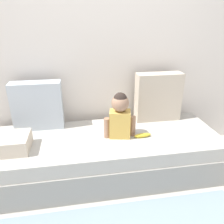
% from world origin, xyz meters
% --- Properties ---
extents(ground_plane, '(12.00, 12.00, 0.00)m').
position_xyz_m(ground_plane, '(0.00, 0.00, 0.00)').
color(ground_plane, '#B2ADA3').
extents(back_wall, '(5.49, 0.10, 2.58)m').
position_xyz_m(back_wall, '(0.00, 0.53, 1.29)').
color(back_wall, silver).
rests_on(back_wall, ground).
extents(couch, '(2.29, 0.80, 0.41)m').
position_xyz_m(couch, '(0.00, 0.00, 0.20)').
color(couch, '#9C978F').
rests_on(couch, ground).
extents(throw_pillow_left, '(0.49, 0.16, 0.48)m').
position_xyz_m(throw_pillow_left, '(-0.63, 0.30, 0.65)').
color(throw_pillow_left, '#B2BCC6').
rests_on(throw_pillow_left, couch).
extents(throw_pillow_right, '(0.49, 0.16, 0.52)m').
position_xyz_m(throw_pillow_right, '(0.63, 0.30, 0.67)').
color(throw_pillow_right, '#C1B29E').
rests_on(throw_pillow_right, couch).
extents(toddler, '(0.31, 0.17, 0.44)m').
position_xyz_m(toddler, '(0.14, -0.02, 0.64)').
color(toddler, gold).
rests_on(toddler, couch).
extents(banana, '(0.17, 0.06, 0.04)m').
position_xyz_m(banana, '(0.36, -0.08, 0.43)').
color(banana, yellow).
rests_on(banana, couch).
extents(folded_blanket, '(0.40, 0.28, 0.13)m').
position_xyz_m(folded_blanket, '(-0.87, -0.10, 0.48)').
color(folded_blanket, beige).
rests_on(folded_blanket, couch).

